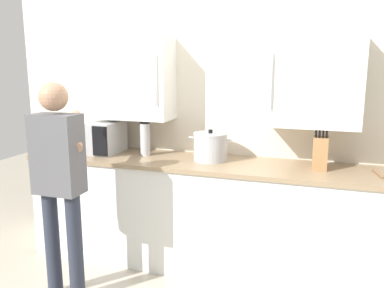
{
  "coord_description": "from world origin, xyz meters",
  "views": [
    {
      "loc": [
        0.85,
        -2.26,
        1.72
      ],
      "look_at": [
        -0.15,
        0.75,
        1.08
      ],
      "focal_mm": 36.58,
      "sensor_mm": 36.0,
      "label": 1
    }
  ],
  "objects_px": {
    "stock_pot": "(210,147)",
    "thermos_flask": "(145,138)",
    "knife_block": "(320,153)",
    "person_figure": "(59,173)",
    "microwave_oven": "(90,136)"
  },
  "relations": [
    {
      "from": "knife_block",
      "to": "person_figure",
      "type": "relative_size",
      "value": 0.2
    },
    {
      "from": "thermos_flask",
      "to": "stock_pot",
      "type": "bearing_deg",
      "value": -0.0
    },
    {
      "from": "thermos_flask",
      "to": "person_figure",
      "type": "xyz_separation_m",
      "value": [
        -0.29,
        -0.83,
        -0.13
      ]
    },
    {
      "from": "stock_pot",
      "to": "thermos_flask",
      "type": "bearing_deg",
      "value": 180.0
    },
    {
      "from": "microwave_oven",
      "to": "person_figure",
      "type": "relative_size",
      "value": 0.46
    },
    {
      "from": "stock_pot",
      "to": "person_figure",
      "type": "xyz_separation_m",
      "value": [
        -0.9,
        -0.83,
        -0.09
      ]
    },
    {
      "from": "thermos_flask",
      "to": "microwave_oven",
      "type": "bearing_deg",
      "value": -178.33
    },
    {
      "from": "knife_block",
      "to": "stock_pot",
      "type": "bearing_deg",
      "value": 179.26
    },
    {
      "from": "microwave_oven",
      "to": "thermos_flask",
      "type": "distance_m",
      "value": 0.55
    },
    {
      "from": "stock_pot",
      "to": "thermos_flask",
      "type": "relative_size",
      "value": 1.21
    },
    {
      "from": "microwave_oven",
      "to": "knife_block",
      "type": "bearing_deg",
      "value": 0.14
    },
    {
      "from": "person_figure",
      "to": "thermos_flask",
      "type": "bearing_deg",
      "value": 70.54
    },
    {
      "from": "microwave_oven",
      "to": "knife_block",
      "type": "xyz_separation_m",
      "value": [
        2.03,
        0.0,
        -0.01
      ]
    },
    {
      "from": "knife_block",
      "to": "stock_pot",
      "type": "relative_size",
      "value": 0.86
    },
    {
      "from": "thermos_flask",
      "to": "knife_block",
      "type": "bearing_deg",
      "value": -0.44
    }
  ]
}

